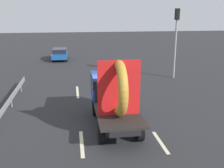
{
  "coord_description": "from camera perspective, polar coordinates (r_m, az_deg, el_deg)",
  "views": [
    {
      "loc": [
        -2.07,
        -12.72,
        5.59
      ],
      "look_at": [
        -0.12,
        0.41,
        1.92
      ],
      "focal_mm": 42.78,
      "sensor_mm": 36.0,
      "label": 1
    }
  ],
  "objects": [
    {
      "name": "ground_plane",
      "position": [
        14.05,
        0.72,
        -7.99
      ],
      "size": [
        120.0,
        120.0,
        0.0
      ],
      "primitive_type": "plane",
      "color": "#28282B"
    },
    {
      "name": "guardrail",
      "position": [
        15.49,
        -21.95,
        -4.79
      ],
      "size": [
        0.1,
        12.66,
        0.71
      ],
      "color": "gray",
      "rests_on": "ground_plane"
    },
    {
      "name": "lane_dash_right_near",
      "position": [
        12.17,
        10.31,
        -12.12
      ],
      "size": [
        0.16,
        2.07,
        0.01
      ],
      "primitive_type": "cube",
      "rotation": [
        0.0,
        0.0,
        1.57
      ],
      "color": "beige",
      "rests_on": "ground_plane"
    },
    {
      "name": "distant_sedan",
      "position": [
        31.96,
        -11.09,
        6.38
      ],
      "size": [
        1.73,
        4.05,
        1.32
      ],
      "color": "black",
      "rests_on": "ground_plane"
    },
    {
      "name": "traffic_light",
      "position": [
        22.96,
        13.54,
        10.45
      ],
      "size": [
        0.42,
        0.36,
        5.75
      ],
      "color": "gray",
      "rests_on": "ground_plane"
    },
    {
      "name": "lane_dash_left_far",
      "position": [
        19.09,
        -7.38,
        -1.69
      ],
      "size": [
        0.16,
        2.86,
        0.01
      ],
      "primitive_type": "cube",
      "rotation": [
        0.0,
        0.0,
        1.57
      ],
      "color": "beige",
      "rests_on": "ground_plane"
    },
    {
      "name": "lane_dash_right_far",
      "position": [
        19.31,
        2.85,
        -1.38
      ],
      "size": [
        0.16,
        2.9,
        0.01
      ],
      "primitive_type": "cube",
      "rotation": [
        0.0,
        0.0,
        1.57
      ],
      "color": "beige",
      "rests_on": "ground_plane"
    },
    {
      "name": "lane_dash_left_near",
      "position": [
        11.95,
        -6.48,
        -12.52
      ],
      "size": [
        0.16,
        2.42,
        0.01
      ],
      "primitive_type": "cube",
      "rotation": [
        0.0,
        0.0,
        1.57
      ],
      "color": "beige",
      "rests_on": "ground_plane"
    },
    {
      "name": "flatbed_truck",
      "position": [
        13.48,
        0.25,
        -1.76
      ],
      "size": [
        2.02,
        5.24,
        3.55
      ],
      "color": "black",
      "rests_on": "ground_plane"
    }
  ]
}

